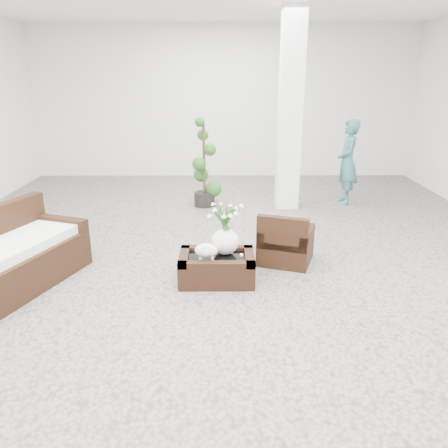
{
  "coord_description": "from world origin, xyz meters",
  "views": [
    {
      "loc": [
        -0.03,
        -5.38,
        2.41
      ],
      "look_at": [
        0.0,
        -0.1,
        0.62
      ],
      "focal_mm": 35.8,
      "sensor_mm": 36.0,
      "label": 1
    }
  ],
  "objects_px": {
    "armchair": "(286,237)",
    "topiary": "(204,163)",
    "loveseat": "(15,249)",
    "coffee_table": "(217,269)"
  },
  "relations": [
    {
      "from": "loveseat",
      "to": "topiary",
      "type": "bearing_deg",
      "value": -11.72
    },
    {
      "from": "armchair",
      "to": "loveseat",
      "type": "xyz_separation_m",
      "value": [
        -3.27,
        -0.69,
        0.11
      ]
    },
    {
      "from": "loveseat",
      "to": "topiary",
      "type": "relative_size",
      "value": 1.05
    },
    {
      "from": "armchair",
      "to": "topiary",
      "type": "distance_m",
      "value": 2.96
    },
    {
      "from": "loveseat",
      "to": "coffee_table",
      "type": "bearing_deg",
      "value": -67.29
    },
    {
      "from": "armchair",
      "to": "topiary",
      "type": "bearing_deg",
      "value": -46.52
    },
    {
      "from": "armchair",
      "to": "topiary",
      "type": "height_order",
      "value": "topiary"
    },
    {
      "from": "coffee_table",
      "to": "topiary",
      "type": "bearing_deg",
      "value": 94.65
    },
    {
      "from": "coffee_table",
      "to": "loveseat",
      "type": "bearing_deg",
      "value": -177.37
    },
    {
      "from": "loveseat",
      "to": "armchair",
      "type": "bearing_deg",
      "value": -57.93
    }
  ]
}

